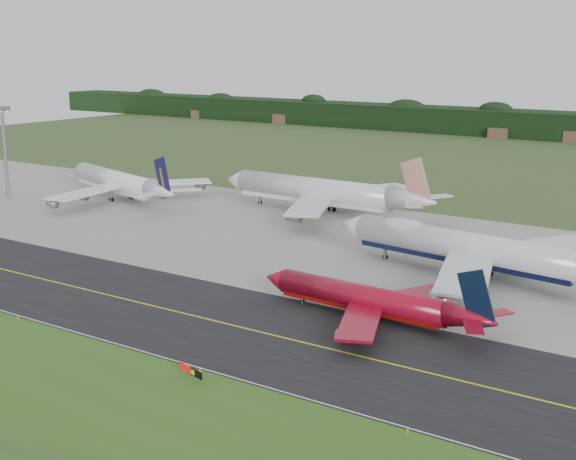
{
  "coord_description": "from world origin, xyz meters",
  "views": [
    {
      "loc": [
        66.89,
        -94.84,
        41.64
      ],
      "look_at": [
        -12.58,
        22.0,
        8.98
      ],
      "focal_mm": 50.0,
      "sensor_mm": 36.0,
      "label": 1
    }
  ],
  "objects_px": {
    "jet_navy_gold": "(120,183)",
    "jet_star_tail": "(324,192)",
    "jet_red_737": "(373,301)",
    "jet_ba_747": "(474,249)",
    "floodlight_mast": "(4,136)",
    "taxiway_sign": "(191,371)"
  },
  "relations": [
    {
      "from": "jet_ba_747",
      "to": "jet_star_tail",
      "type": "height_order",
      "value": "jet_star_tail"
    },
    {
      "from": "jet_red_737",
      "to": "taxiway_sign",
      "type": "bearing_deg",
      "value": -103.95
    },
    {
      "from": "jet_navy_gold",
      "to": "jet_star_tail",
      "type": "bearing_deg",
      "value": 15.79
    },
    {
      "from": "jet_navy_gold",
      "to": "jet_star_tail",
      "type": "distance_m",
      "value": 58.09
    },
    {
      "from": "jet_red_737",
      "to": "jet_star_tail",
      "type": "height_order",
      "value": "jet_star_tail"
    },
    {
      "from": "jet_star_tail",
      "to": "jet_ba_747",
      "type": "bearing_deg",
      "value": -32.49
    },
    {
      "from": "jet_navy_gold",
      "to": "jet_star_tail",
      "type": "relative_size",
      "value": 0.89
    },
    {
      "from": "jet_red_737",
      "to": "jet_star_tail",
      "type": "relative_size",
      "value": 0.66
    },
    {
      "from": "floodlight_mast",
      "to": "taxiway_sign",
      "type": "bearing_deg",
      "value": -27.92
    },
    {
      "from": "jet_red_737",
      "to": "jet_star_tail",
      "type": "xyz_separation_m",
      "value": [
        -48.63,
        64.17,
        2.41
      ]
    },
    {
      "from": "jet_red_737",
      "to": "taxiway_sign",
      "type": "relative_size",
      "value": 8.4
    },
    {
      "from": "jet_navy_gold",
      "to": "jet_star_tail",
      "type": "xyz_separation_m",
      "value": [
        55.89,
        15.8,
        0.7
      ]
    },
    {
      "from": "jet_red_737",
      "to": "jet_navy_gold",
      "type": "xyz_separation_m",
      "value": [
        -104.52,
        48.37,
        1.71
      ]
    },
    {
      "from": "jet_ba_747",
      "to": "floodlight_mast",
      "type": "distance_m",
      "value": 136.68
    },
    {
      "from": "jet_red_737",
      "to": "floodlight_mast",
      "type": "relative_size",
      "value": 1.61
    },
    {
      "from": "jet_star_tail",
      "to": "taxiway_sign",
      "type": "height_order",
      "value": "jet_star_tail"
    },
    {
      "from": "jet_ba_747",
      "to": "jet_red_737",
      "type": "xyz_separation_m",
      "value": [
        -4.2,
        -30.53,
        -2.32
      ]
    },
    {
      "from": "jet_ba_747",
      "to": "jet_star_tail",
      "type": "relative_size",
      "value": 1.01
    },
    {
      "from": "jet_red_737",
      "to": "jet_star_tail",
      "type": "distance_m",
      "value": 80.55
    },
    {
      "from": "jet_navy_gold",
      "to": "floodlight_mast",
      "type": "distance_m",
      "value": 34.29
    },
    {
      "from": "jet_navy_gold",
      "to": "jet_red_737",
      "type": "bearing_deg",
      "value": -24.83
    },
    {
      "from": "jet_navy_gold",
      "to": "taxiway_sign",
      "type": "height_order",
      "value": "jet_navy_gold"
    }
  ]
}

